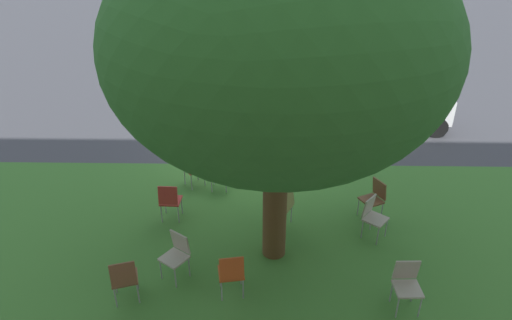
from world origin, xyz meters
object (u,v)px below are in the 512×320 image
street_tree (278,49)px  chair_6 (192,165)px  chair_9 (231,272)px  parked_car (386,100)px  chair_0 (170,199)px  chair_3 (216,170)px  chair_2 (373,215)px  chair_8 (407,282)px  chair_4 (177,252)px  chair_7 (374,196)px  chair_5 (124,277)px  chair_1 (284,205)px

street_tree → chair_6: (1.91, -2.55, -3.39)m
chair_9 → parked_car: parked_car is taller
chair_0 → chair_9: bearing=123.6°
chair_3 → chair_6: bearing=-20.1°
chair_2 → chair_9: 3.18m
chair_8 → parked_car: size_ratio=0.24×
chair_4 → parked_car: (-5.27, -6.94, 0.32)m
chair_3 → parked_car: bearing=-141.1°
chair_4 → parked_car: 8.72m
chair_0 → parked_car: (-5.72, -5.24, 0.32)m
street_tree → parked_car: (-3.55, -6.27, -3.08)m
street_tree → chair_4: bearing=21.3°
chair_0 → chair_8: same height
street_tree → chair_0: size_ratio=6.70×
chair_0 → chair_2: same height
chair_0 → chair_2: (-4.12, 0.47, 0.00)m
chair_7 → chair_6: bearing=-18.0°
chair_4 → chair_5: 0.98m
street_tree → chair_7: size_ratio=6.70×
chair_1 → parked_car: parked_car is taller
chair_0 → chair_4: size_ratio=1.00×
chair_1 → chair_9: bearing=64.8°
chair_5 → chair_7: bearing=-151.1°
chair_2 → chair_3: same height
chair_1 → chair_6: 2.71m
chair_5 → chair_9: same height
chair_4 → chair_5: (0.74, 0.64, 0.00)m
chair_3 → chair_5: size_ratio=1.00×
street_tree → chair_9: bearing=57.5°
chair_0 → chair_3: 1.55m
chair_5 → chair_6: (-0.55, -3.85, 0.00)m
street_tree → chair_2: 3.96m
chair_3 → chair_4: bearing=82.5°
chair_5 → chair_0: bearing=-97.2°
chair_7 → chair_9: size_ratio=1.00×
chair_7 → chair_0: bearing=2.7°
chair_3 → chair_4: 3.02m
chair_0 → chair_8: (-4.27, 2.35, 0.00)m
chair_0 → parked_car: size_ratio=0.24×
chair_1 → chair_8: (-1.89, 2.19, 0.00)m
chair_3 → chair_8: same height
chair_4 → chair_7: same height
street_tree → chair_2: (-1.96, -0.56, -3.39)m
chair_1 → chair_2: size_ratio=1.00×
chair_3 → chair_4: same height
chair_1 → chair_7: same height
chair_4 → chair_9: bearing=154.5°
parked_car → chair_1: bearing=58.3°
chair_5 → parked_car: bearing=-128.5°
street_tree → chair_1: 3.51m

